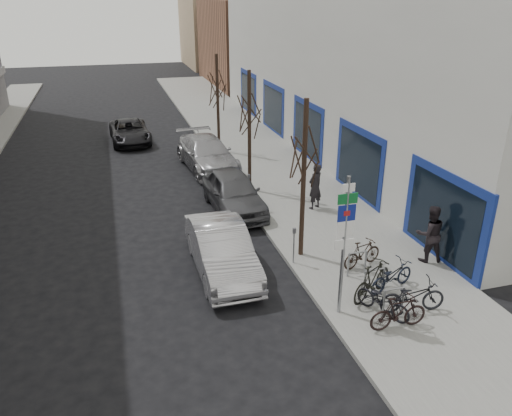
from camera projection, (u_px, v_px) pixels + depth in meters
ground at (257, 331)px, 13.51m from camera, size 120.00×120.00×0.00m
sidewalk_east at (289, 187)px, 23.47m from camera, size 5.00×70.00×0.15m
commercial_building at (452, 56)px, 30.06m from camera, size 20.00×32.00×10.00m
brick_building_far at (268, 42)px, 50.60m from camera, size 12.00×14.00×8.00m
tan_building_far at (237, 28)px, 63.78m from camera, size 13.00×12.00×9.00m
highway_sign_pole at (344, 239)px, 13.15m from camera, size 0.55×0.10×4.20m
bike_rack at (374, 278)px, 14.76m from camera, size 0.66×2.26×0.83m
tree_near at (305, 143)px, 15.66m from camera, size 1.80×1.80×5.50m
tree_mid at (249, 103)px, 21.39m from camera, size 1.80×1.80×5.50m
tree_far at (217, 81)px, 27.13m from camera, size 1.80×1.80×5.50m
meter_front at (294, 242)px, 16.35m from camera, size 0.10×0.08×1.27m
meter_mid at (249, 186)px, 21.20m from camera, size 0.10×0.08×1.27m
meter_back at (221, 150)px, 26.06m from camera, size 0.10×0.08×1.27m
bike_near_left at (384, 298)px, 13.77m from camera, size 1.24×1.73×1.03m
bike_near_right at (399, 312)px, 13.18m from camera, size 1.66×0.53×1.00m
bike_mid_curb at (392, 274)px, 14.96m from camera, size 1.80×1.03×1.05m
bike_mid_inner at (372, 280)px, 14.55m from camera, size 1.93×1.43×1.15m
bike_far_curb at (413, 294)px, 13.87m from camera, size 1.95×0.84×1.15m
bike_far_inner at (362, 253)px, 16.27m from camera, size 1.62×0.86×0.94m
parked_car_front at (222, 250)px, 16.12m from camera, size 1.70×4.81×1.58m
parked_car_mid at (234, 192)px, 20.78m from camera, size 2.09×4.85×1.63m
parked_car_back at (207, 154)px, 25.85m from camera, size 2.79×5.78×1.62m
lane_car at (130, 132)px, 30.59m from camera, size 2.43×4.94×1.35m
pedestrian_near at (315, 186)px, 20.55m from camera, size 0.84×0.73×1.93m
pedestrian_far at (430, 233)px, 16.42m from camera, size 0.82×0.64×2.00m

